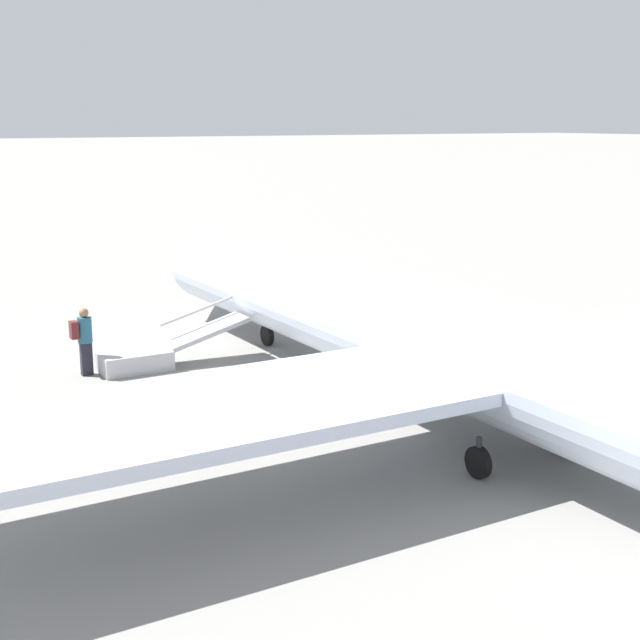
{
  "coord_description": "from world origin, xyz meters",
  "views": [
    {
      "loc": [
        -14.12,
        11.17,
        6.36
      ],
      "look_at": [
        3.73,
        0.78,
        1.69
      ],
      "focal_mm": 50.0,
      "sensor_mm": 36.0,
      "label": 1
    }
  ],
  "objects": [
    {
      "name": "boarding_stairs",
      "position": [
        7.47,
        3.75,
        0.36
      ],
      "size": [
        1.1,
        4.02,
        1.62
      ],
      "rotation": [
        0.0,
        0.0,
        -1.57
      ],
      "color": "#B2B2B7",
      "rests_on": "ground"
    },
    {
      "name": "airplane_main",
      "position": [
        -0.91,
        0.0,
        1.89
      ],
      "size": [
        30.7,
        23.33,
        6.35
      ],
      "rotation": [
        0.0,
        0.0,
        -0.0
      ],
      "color": "silver",
      "rests_on": "ground"
    },
    {
      "name": "ground_plane",
      "position": [
        0.0,
        0.0,
        0.0
      ],
      "size": [
        600.0,
        600.0,
        0.0
      ],
      "primitive_type": "plane",
      "color": "gray"
    },
    {
      "name": "passenger",
      "position": [
        7.68,
        5.37,
        1.0
      ],
      "size": [
        0.36,
        0.54,
        1.74
      ],
      "rotation": [
        0.0,
        0.0,
        -1.57
      ],
      "color": "#23232D",
      "rests_on": "ground"
    }
  ]
}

